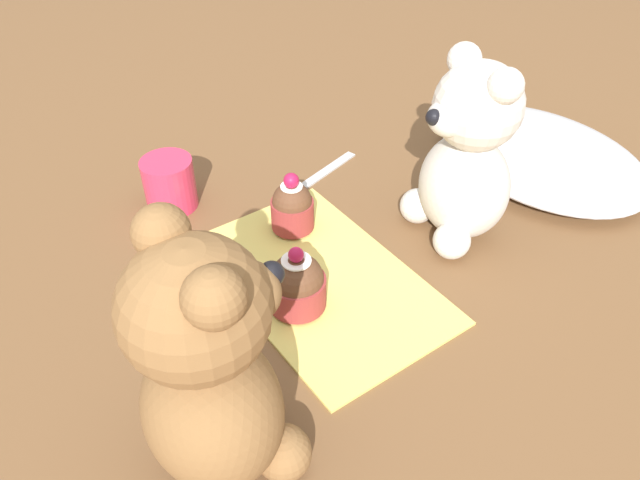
{
  "coord_description": "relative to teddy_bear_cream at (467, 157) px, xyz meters",
  "views": [
    {
      "loc": [
        0.39,
        -0.28,
        0.45
      ],
      "look_at": [
        0.0,
        0.0,
        0.06
      ],
      "focal_mm": 35.0,
      "sensor_mm": 36.0,
      "label": 1
    }
  ],
  "objects": [
    {
      "name": "ground_plane",
      "position": [
        -0.02,
        -0.18,
        -0.1
      ],
      "size": [
        4.0,
        4.0,
        0.0
      ],
      "primitive_type": "plane",
      "color": "brown"
    },
    {
      "name": "knitted_placemat",
      "position": [
        -0.02,
        -0.18,
        -0.1
      ],
      "size": [
        0.28,
        0.18,
        0.01
      ],
      "primitive_type": "cube",
      "color": "#E0D166",
      "rests_on": "ground_plane"
    },
    {
      "name": "tulle_cloth",
      "position": [
        -0.03,
        0.18,
        -0.08
      ],
      "size": [
        0.29,
        0.21,
        0.04
      ],
      "primitive_type": "ellipsoid",
      "color": "silver",
      "rests_on": "ground_plane"
    },
    {
      "name": "teddy_bear_cream",
      "position": [
        0.0,
        0.0,
        0.0
      ],
      "size": [
        0.12,
        0.12,
        0.21
      ],
      "rotation": [
        0.0,
        0.0,
        -0.18
      ],
      "color": "silver",
      "rests_on": "ground_plane"
    },
    {
      "name": "teddy_bear_tan",
      "position": [
        0.1,
        -0.36,
        0.01
      ],
      "size": [
        0.12,
        0.12,
        0.23
      ],
      "rotation": [
        0.0,
        0.0,
        3.13
      ],
      "color": "olive",
      "rests_on": "ground_plane"
    },
    {
      "name": "cupcake_near_cream_bear",
      "position": [
        -0.11,
        -0.15,
        -0.07
      ],
      "size": [
        0.05,
        0.05,
        0.07
      ],
      "color": "#993333",
      "rests_on": "knitted_placemat"
    },
    {
      "name": "cupcake_near_tan_bear",
      "position": [
        -0.0,
        -0.22,
        -0.07
      ],
      "size": [
        0.06,
        0.06,
        0.07
      ],
      "color": "#993333",
      "rests_on": "knitted_placemat"
    },
    {
      "name": "juice_glass",
      "position": [
        -0.23,
        -0.24,
        -0.07
      ],
      "size": [
        0.06,
        0.06,
        0.06
      ],
      "primitive_type": "cylinder",
      "color": "#DB3356",
      "rests_on": "ground_plane"
    },
    {
      "name": "teaspoon",
      "position": [
        -0.18,
        -0.05,
        -0.1
      ],
      "size": [
        0.04,
        0.1,
        0.01
      ],
      "primitive_type": "cube",
      "rotation": [
        0.0,
        0.0,
        1.83
      ],
      "color": "silver",
      "rests_on": "ground_plane"
    }
  ]
}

